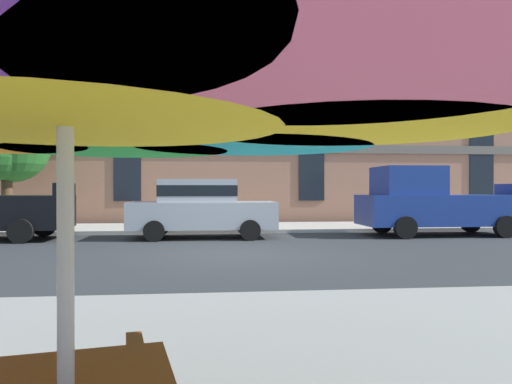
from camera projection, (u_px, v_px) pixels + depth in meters
ground_plane at (234, 254)px, 10.77m from camera, size 120.00×120.00×0.00m
sidewalk_far at (223, 227)px, 17.53m from camera, size 56.00×3.60×0.12m
apartment_building at (218, 99)px, 25.64m from camera, size 45.91×12.08×12.80m
sedan_silver at (201, 207)px, 14.36m from camera, size 4.40×1.98×1.78m
pickup_blue at (433, 203)px, 15.13m from camera, size 5.10×2.12×2.20m
street_tree_left at (7, 149)px, 16.97m from camera, size 2.74×2.89×4.40m
patio_umbrella at (65, 68)px, 1.69m from camera, size 3.37×3.37×2.20m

